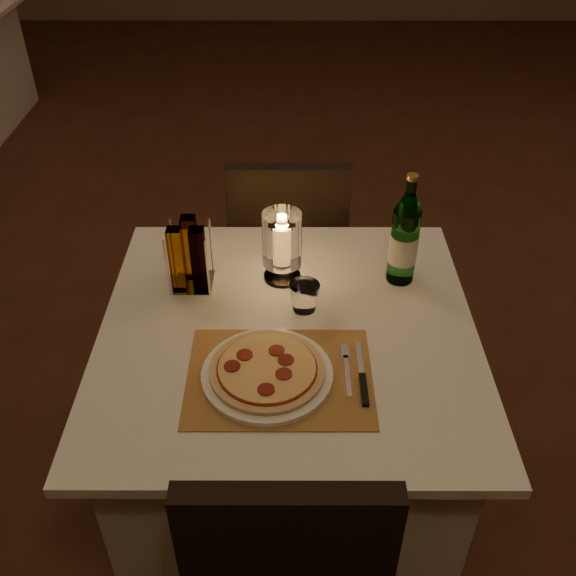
{
  "coord_description": "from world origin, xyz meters",
  "views": [
    {
      "loc": [
        -0.22,
        -1.92,
        1.87
      ],
      "look_at": [
        -0.22,
        -0.62,
        0.86
      ],
      "focal_mm": 40.0,
      "sensor_mm": 36.0,
      "label": 1
    }
  ],
  "objects_px": {
    "plate": "(267,374)",
    "hurricane_candle": "(282,242)",
    "pizza": "(267,369)",
    "chair_far": "(288,240)",
    "tumbler": "(304,297)",
    "water_bottle": "(404,240)",
    "main_table": "(288,420)"
  },
  "relations": [
    {
      "from": "plate",
      "to": "hurricane_candle",
      "type": "xyz_separation_m",
      "value": [
        0.03,
        0.41,
        0.12
      ]
    },
    {
      "from": "pizza",
      "to": "hurricane_candle",
      "type": "height_order",
      "value": "hurricane_candle"
    },
    {
      "from": "plate",
      "to": "chair_far",
      "type": "bearing_deg",
      "value": 86.8
    },
    {
      "from": "tumbler",
      "to": "hurricane_candle",
      "type": "relative_size",
      "value": 0.39
    },
    {
      "from": "chair_far",
      "to": "plate",
      "type": "relative_size",
      "value": 2.81
    },
    {
      "from": "plate",
      "to": "pizza",
      "type": "xyz_separation_m",
      "value": [
        -0.0,
        0.0,
        0.02
      ]
    },
    {
      "from": "pizza",
      "to": "tumbler",
      "type": "xyz_separation_m",
      "value": [
        0.09,
        0.26,
        0.01
      ]
    },
    {
      "from": "plate",
      "to": "water_bottle",
      "type": "bearing_deg",
      "value": 46.87
    },
    {
      "from": "chair_far",
      "to": "water_bottle",
      "type": "bearing_deg",
      "value": -56.59
    },
    {
      "from": "chair_far",
      "to": "plate",
      "type": "bearing_deg",
      "value": -93.2
    },
    {
      "from": "chair_far",
      "to": "tumbler",
      "type": "height_order",
      "value": "chair_far"
    },
    {
      "from": "main_table",
      "to": "tumbler",
      "type": "relative_size",
      "value": 12.0
    },
    {
      "from": "plate",
      "to": "tumbler",
      "type": "xyz_separation_m",
      "value": [
        0.09,
        0.26,
        0.03
      ]
    },
    {
      "from": "main_table",
      "to": "hurricane_candle",
      "type": "bearing_deg",
      "value": 94.39
    },
    {
      "from": "plate",
      "to": "hurricane_candle",
      "type": "distance_m",
      "value": 0.42
    },
    {
      "from": "main_table",
      "to": "water_bottle",
      "type": "xyz_separation_m",
      "value": [
        0.33,
        0.22,
        0.5
      ]
    },
    {
      "from": "plate",
      "to": "tumbler",
      "type": "height_order",
      "value": "tumbler"
    },
    {
      "from": "hurricane_candle",
      "to": "chair_far",
      "type": "bearing_deg",
      "value": 87.98
    },
    {
      "from": "chair_far",
      "to": "hurricane_candle",
      "type": "xyz_separation_m",
      "value": [
        -0.02,
        -0.49,
        0.32
      ]
    },
    {
      "from": "chair_far",
      "to": "hurricane_candle",
      "type": "relative_size",
      "value": 4.18
    },
    {
      "from": "main_table",
      "to": "chair_far",
      "type": "distance_m",
      "value": 0.74
    },
    {
      "from": "main_table",
      "to": "chair_far",
      "type": "height_order",
      "value": "chair_far"
    },
    {
      "from": "main_table",
      "to": "chair_far",
      "type": "relative_size",
      "value": 1.11
    },
    {
      "from": "pizza",
      "to": "tumbler",
      "type": "bearing_deg",
      "value": 70.08
    },
    {
      "from": "main_table",
      "to": "pizza",
      "type": "distance_m",
      "value": 0.44
    },
    {
      "from": "main_table",
      "to": "chair_far",
      "type": "bearing_deg",
      "value": 90.0
    },
    {
      "from": "main_table",
      "to": "hurricane_candle",
      "type": "height_order",
      "value": "hurricane_candle"
    },
    {
      "from": "main_table",
      "to": "water_bottle",
      "type": "bearing_deg",
      "value": 34.16
    },
    {
      "from": "plate",
      "to": "pizza",
      "type": "relative_size",
      "value": 1.14
    },
    {
      "from": "chair_far",
      "to": "tumbler",
      "type": "relative_size",
      "value": 10.8
    },
    {
      "from": "pizza",
      "to": "hurricane_candle",
      "type": "distance_m",
      "value": 0.42
    },
    {
      "from": "main_table",
      "to": "hurricane_candle",
      "type": "relative_size",
      "value": 4.64
    }
  ]
}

